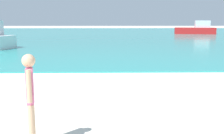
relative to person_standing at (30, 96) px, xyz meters
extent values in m
cube|color=teal|center=(1.93, 36.66, -0.88)|extent=(160.00, 60.00, 0.06)
cylinder|color=#DDAD84|center=(-0.01, 0.07, -0.52)|extent=(0.10, 0.10, 0.78)
cylinder|color=#DDAD84|center=(0.01, -0.07, -0.52)|extent=(0.10, 0.10, 0.78)
cube|color=pink|center=(0.00, 0.00, 0.17)|extent=(0.14, 0.20, 0.59)
sphere|color=#DDAD84|center=(0.00, 0.00, 0.58)|extent=(0.21, 0.21, 0.21)
cylinder|color=#DDAD84|center=(-0.03, 0.14, 0.20)|extent=(0.08, 0.08, 0.52)
cylinder|color=#DDAD84|center=(0.03, -0.14, 0.20)|extent=(0.08, 0.08, 0.52)
cube|color=red|center=(14.41, 36.72, -0.38)|extent=(6.06, 2.95, 0.93)
cube|color=silver|center=(15.44, 36.51, 0.61)|extent=(2.30, 1.68, 1.05)
camera|label=1|loc=(1.22, -4.33, 1.22)|focal=44.34mm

